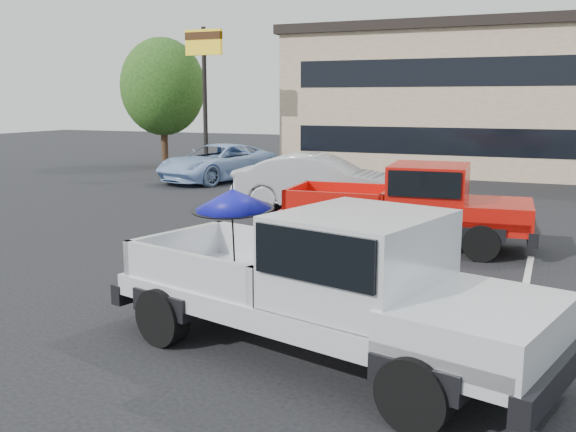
{
  "coord_description": "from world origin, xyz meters",
  "views": [
    {
      "loc": [
        3.33,
        -9.08,
        3.14
      ],
      "look_at": [
        -0.59,
        0.27,
        1.3
      ],
      "focal_mm": 40.0,
      "sensor_mm": 36.0,
      "label": 1
    }
  ],
  "objects_px": {
    "red_pickup": "(421,202)",
    "silver_sedan": "(320,182)",
    "silver_pickup": "(343,279)",
    "tree_left": "(163,87)",
    "blue_suv": "(218,163)",
    "motel_sign": "(204,61)"
  },
  "relations": [
    {
      "from": "tree_left",
      "to": "blue_suv",
      "type": "height_order",
      "value": "tree_left"
    },
    {
      "from": "tree_left",
      "to": "red_pickup",
      "type": "xyz_separation_m",
      "value": [
        14.72,
        -12.47,
        -2.75
      ]
    },
    {
      "from": "tree_left",
      "to": "blue_suv",
      "type": "relative_size",
      "value": 1.17
    },
    {
      "from": "motel_sign",
      "to": "tree_left",
      "type": "distance_m",
      "value": 5.08
    },
    {
      "from": "silver_pickup",
      "to": "blue_suv",
      "type": "xyz_separation_m",
      "value": [
        -9.96,
        14.99,
        -0.33
      ]
    },
    {
      "from": "red_pickup",
      "to": "silver_sedan",
      "type": "bearing_deg",
      "value": 130.98
    },
    {
      "from": "tree_left",
      "to": "blue_suv",
      "type": "distance_m",
      "value": 7.23
    },
    {
      "from": "silver_pickup",
      "to": "red_pickup",
      "type": "xyz_separation_m",
      "value": [
        -0.38,
        6.61,
        -0.07
      ]
    },
    {
      "from": "motel_sign",
      "to": "silver_sedan",
      "type": "xyz_separation_m",
      "value": [
        7.12,
        -5.87,
        -3.85
      ]
    },
    {
      "from": "silver_pickup",
      "to": "red_pickup",
      "type": "relative_size",
      "value": 1.08
    },
    {
      "from": "tree_left",
      "to": "silver_sedan",
      "type": "xyz_separation_m",
      "value": [
        11.12,
        -8.87,
        -2.93
      ]
    },
    {
      "from": "silver_pickup",
      "to": "silver_sedan",
      "type": "xyz_separation_m",
      "value": [
        -3.98,
        10.21,
        -0.25
      ]
    },
    {
      "from": "tree_left",
      "to": "silver_pickup",
      "type": "relative_size",
      "value": 1.0
    },
    {
      "from": "motel_sign",
      "to": "silver_sedan",
      "type": "relative_size",
      "value": 1.23
    },
    {
      "from": "motel_sign",
      "to": "blue_suv",
      "type": "distance_m",
      "value": 4.24
    },
    {
      "from": "silver_pickup",
      "to": "red_pickup",
      "type": "height_order",
      "value": "silver_pickup"
    },
    {
      "from": "red_pickup",
      "to": "blue_suv",
      "type": "height_order",
      "value": "red_pickup"
    },
    {
      "from": "silver_pickup",
      "to": "motel_sign",
      "type": "bearing_deg",
      "value": 139.87
    },
    {
      "from": "motel_sign",
      "to": "tree_left",
      "type": "xyz_separation_m",
      "value": [
        -4.0,
        3.0,
        -0.92
      ]
    },
    {
      "from": "motel_sign",
      "to": "silver_sedan",
      "type": "bearing_deg",
      "value": -39.54
    },
    {
      "from": "silver_pickup",
      "to": "silver_sedan",
      "type": "bearing_deg",
      "value": 126.58
    },
    {
      "from": "red_pickup",
      "to": "blue_suv",
      "type": "bearing_deg",
      "value": 134.79
    }
  ]
}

